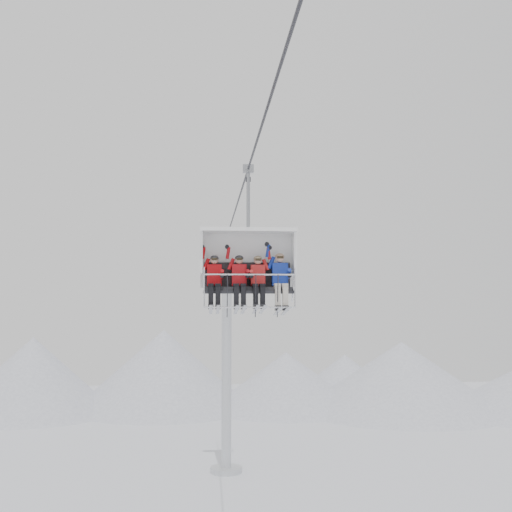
{
  "coord_description": "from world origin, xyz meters",
  "views": [
    {
      "loc": [
        -1.13,
        -14.76,
        9.63
      ],
      "look_at": [
        0.0,
        0.0,
        10.66
      ],
      "focal_mm": 45.0,
      "sensor_mm": 36.0,
      "label": 1
    }
  ],
  "objects": [
    {
      "name": "chairlift_carrier",
      "position": [
        0.0,
        2.98,
        10.73
      ],
      "size": [
        2.63,
        1.17,
        3.98
      ],
      "color": "black",
      "rests_on": "haul_cable"
    },
    {
      "name": "skier_far_left",
      "position": [
        -0.93,
        2.66,
        10.2
      ],
      "size": [
        0.4,
        1.69,
        1.59
      ],
      "color": "#A2080D",
      "rests_on": "chairlift_carrier"
    },
    {
      "name": "lift_tower_right",
      "position": [
        0.0,
        22.0,
        5.78
      ],
      "size": [
        2.0,
        1.8,
        13.48
      ],
      "color": "silver",
      "rests_on": "ground"
    },
    {
      "name": "skier_far_right",
      "position": [
        0.87,
        2.67,
        10.23
      ],
      "size": [
        0.43,
        1.69,
        1.69
      ],
      "color": "#152C96",
      "rests_on": "chairlift_carrier"
    },
    {
      "name": "skier_center_right",
      "position": [
        0.26,
        2.66,
        10.19
      ],
      "size": [
        0.39,
        1.69,
        1.57
      ],
      "color": "#B31E1D",
      "rests_on": "chairlift_carrier"
    },
    {
      "name": "skier_center_left",
      "position": [
        -0.25,
        2.66,
        10.2
      ],
      "size": [
        0.4,
        1.69,
        1.6
      ],
      "color": "#A70F15",
      "rests_on": "chairlift_carrier"
    },
    {
      "name": "ridgeline",
      "position": [
        -1.58,
        42.05,
        2.84
      ],
      "size": [
        72.0,
        21.0,
        7.0
      ],
      "color": "silver",
      "rests_on": "ground"
    },
    {
      "name": "haul_cable",
      "position": [
        0.0,
        0.0,
        13.3
      ],
      "size": [
        0.06,
        50.0,
        0.06
      ],
      "primitive_type": "cylinder",
      "rotation": [
        1.57,
        0.0,
        0.0
      ],
      "color": "#2A2A2F",
      "rests_on": "lift_tower_left"
    }
  ]
}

